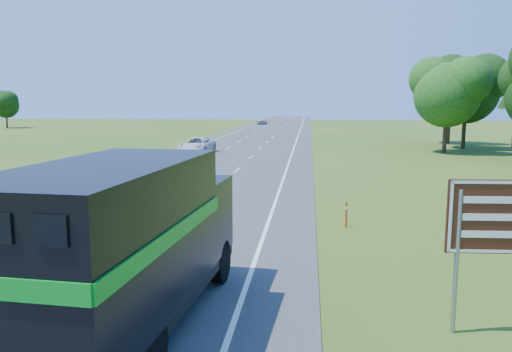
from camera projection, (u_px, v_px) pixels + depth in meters
The scene contains 7 objects.
road at pixel (236, 154), 49.37m from camera, with size 15.00×260.00×0.04m, color #38383A.
lane_markings at pixel (236, 154), 49.37m from camera, with size 11.15×260.00×0.01m.
horse_truck at pixel (125, 243), 10.64m from camera, with size 3.35×8.89×3.86m.
white_suv at pixel (197, 145), 49.75m from camera, with size 2.64×5.72×1.59m, color silver.
far_car at pixel (262, 120), 115.82m from camera, with size 2.06×5.12×1.74m, color silver.
exit_sign at pixel (502, 224), 10.71m from camera, with size 2.27×0.20×3.85m.
delineator at pixel (346, 214), 20.34m from camera, with size 0.09×0.05×1.06m.
Camera 1 is at (7.17, 1.33, 5.09)m, focal length 35.00 mm.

